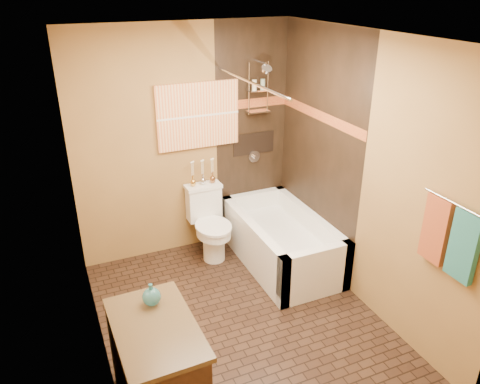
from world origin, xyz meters
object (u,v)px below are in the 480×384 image
sunset_painting (198,116)px  vanity (158,370)px  bathtub (281,244)px  toilet (210,223)px

sunset_painting → vanity: 2.64m
sunset_painting → bathtub: bearing=-47.8°
toilet → vanity: bearing=-121.2°
bathtub → toilet: toilet is taller
sunset_painting → vanity: bearing=-116.7°
bathtub → sunset_painting: bearing=132.2°
toilet → vanity: 2.14m
sunset_painting → bathtub: sunset_painting is taller
sunset_painting → bathtub: (0.66, -0.73, -1.33)m
bathtub → toilet: size_ratio=1.90×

